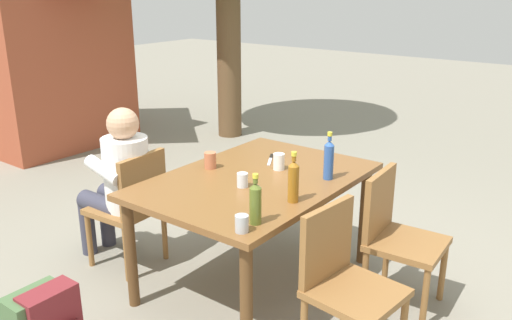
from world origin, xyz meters
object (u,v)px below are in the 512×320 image
object	(u,v)px
person_in_white_shirt	(120,178)
bottle_olive	(255,202)
bottle_blue	(329,159)
chair_far_left	(133,203)
cup_white	(279,162)
cup_steel	(242,224)
chair_near_right	(396,232)
cup_glass	(242,180)
dining_table	(256,190)
bottle_amber	(293,180)
cup_terracotta	(210,160)
table_knife	(271,159)
brick_kiosk	(32,38)
chair_near_left	(344,278)

from	to	relation	value
person_in_white_shirt	bottle_olive	size ratio (longest dim) A/B	4.24
bottle_blue	bottle_olive	world-z (taller)	bottle_blue
chair_far_left	cup_white	size ratio (longest dim) A/B	7.77
cup_steel	chair_near_right	bearing A→B (deg)	-22.15
cup_glass	bottle_blue	bearing A→B (deg)	-38.61
dining_table	bottle_olive	xyz separation A→B (m)	(-0.56, -0.42, 0.21)
dining_table	bottle_blue	xyz separation A→B (m)	(0.26, -0.39, 0.22)
bottle_amber	cup_terracotta	bearing A→B (deg)	78.76
person_in_white_shirt	table_knife	distance (m)	1.08
cup_glass	person_in_white_shirt	bearing A→B (deg)	99.56
chair_far_left	brick_kiosk	distance (m)	3.95
bottle_olive	bottle_amber	bearing A→B (deg)	0.67
chair_near_left	cup_steel	xyz separation A→B (m)	(-0.34, 0.42, 0.33)
chair_far_left	cup_steel	xyz separation A→B (m)	(-0.34, -1.26, 0.33)
cup_steel	cup_terracotta	distance (m)	1.01
chair_near_right	bottle_blue	bearing A→B (deg)	100.55
table_knife	dining_table	bearing A→B (deg)	-158.67
cup_white	cup_steel	size ratio (longest dim) A/B	1.24
bottle_olive	cup_white	bearing A→B (deg)	26.53
chair_near_right	table_knife	world-z (taller)	chair_near_right
bottle_blue	cup_terracotta	world-z (taller)	bottle_blue
chair_far_left	cup_steel	bearing A→B (deg)	-104.95
bottle_amber	brick_kiosk	distance (m)	5.02
cup_glass	cup_white	bearing A→B (deg)	0.54
chair_near_left	person_in_white_shirt	size ratio (longest dim) A/B	0.74
chair_near_right	person_in_white_shirt	distance (m)	1.92
chair_far_left	chair_near_right	bearing A→B (deg)	-67.70
chair_near_right	bottle_blue	world-z (taller)	bottle_blue
table_knife	bottle_amber	bearing A→B (deg)	-134.95
person_in_white_shirt	brick_kiosk	size ratio (longest dim) A/B	0.47
chair_far_left	cup_terracotta	bearing A→B (deg)	-57.37
dining_table	cup_white	bearing A→B (deg)	-7.59
cup_steel	cup_white	bearing A→B (deg)	23.58
chair_far_left	brick_kiosk	world-z (taller)	brick_kiosk
bottle_olive	cup_glass	xyz separation A→B (m)	(0.38, 0.38, -0.08)
bottle_olive	bottle_amber	world-z (taller)	bottle_amber
bottle_blue	cup_steel	xyz separation A→B (m)	(-0.94, -0.03, -0.09)
chair_near_left	cup_steel	distance (m)	0.63
dining_table	chair_near_right	size ratio (longest dim) A/B	1.78
cup_terracotta	chair_near_right	bearing A→B (deg)	-72.32
cup_steel	brick_kiosk	size ratio (longest dim) A/B	0.04
chair_near_left	cup_steel	bearing A→B (deg)	129.23
bottle_amber	cup_glass	xyz separation A→B (m)	(0.01, 0.38, -0.09)
chair_near_left	chair_far_left	bearing A→B (deg)	90.14
chair_far_left	table_knife	bearing A→B (deg)	-44.72
bottle_olive	cup_terracotta	size ratio (longest dim) A/B	2.49
cup_steel	table_knife	distance (m)	1.18
bottle_olive	brick_kiosk	world-z (taller)	brick_kiosk
cup_glass	cup_steel	bearing A→B (deg)	-141.95
bottle_olive	cup_glass	size ratio (longest dim) A/B	3.11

